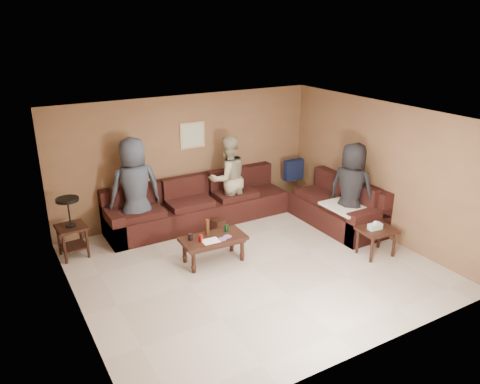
{
  "coord_description": "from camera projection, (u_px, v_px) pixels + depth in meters",
  "views": [
    {
      "loc": [
        -3.6,
        -5.83,
        3.88
      ],
      "look_at": [
        0.25,
        0.85,
        1.0
      ],
      "focal_mm": 35.0,
      "sensor_mm": 36.0,
      "label": 1
    }
  ],
  "objects": [
    {
      "name": "person_left",
      "position": [
        135.0,
        189.0,
        8.47
      ],
      "size": [
        0.97,
        0.66,
        1.92
      ],
      "primitive_type": "imported",
      "rotation": [
        0.0,
        0.0,
        3.09
      ],
      "color": "#313844",
      "rests_on": "ground"
    },
    {
      "name": "side_table_right",
      "position": [
        376.0,
        232.0,
        8.01
      ],
      "size": [
        0.64,
        0.54,
        0.64
      ],
      "rotation": [
        0.0,
        0.0,
        -0.08
      ],
      "color": "black",
      "rests_on": "ground"
    },
    {
      "name": "waste_bin",
      "position": [
        218.0,
        226.0,
        8.97
      ],
      "size": [
        0.26,
        0.26,
        0.26
      ],
      "primitive_type": "cube",
      "rotation": [
        0.0,
        0.0,
        0.26
      ],
      "color": "black",
      "rests_on": "ground"
    },
    {
      "name": "room",
      "position": [
        253.0,
        171.0,
        7.19
      ],
      "size": [
        5.6,
        5.5,
        2.5
      ],
      "color": "#BCAF9F",
      "rests_on": "ground"
    },
    {
      "name": "person_middle",
      "position": [
        228.0,
        178.0,
        9.35
      ],
      "size": [
        0.85,
        0.67,
        1.73
      ],
      "primitive_type": "imported",
      "rotation": [
        0.0,
        0.0,
        3.16
      ],
      "color": "tan",
      "rests_on": "ground"
    },
    {
      "name": "person_right",
      "position": [
        351.0,
        190.0,
        8.65
      ],
      "size": [
        0.86,
        1.02,
        1.78
      ],
      "primitive_type": "imported",
      "rotation": [
        0.0,
        0.0,
        1.97
      ],
      "color": "black",
      "rests_on": "ground"
    },
    {
      "name": "end_table_left",
      "position": [
        71.0,
        226.0,
        7.91
      ],
      "size": [
        0.5,
        0.5,
        1.08
      ],
      "rotation": [
        0.0,
        0.0,
        0.07
      ],
      "color": "black",
      "rests_on": "ground"
    },
    {
      "name": "coffee_table",
      "position": [
        213.0,
        241.0,
        7.81
      ],
      "size": [
        1.1,
        0.58,
        0.73
      ],
      "rotation": [
        0.0,
        0.0,
        -0.04
      ],
      "color": "black",
      "rests_on": "ground"
    },
    {
      "name": "wall_art",
      "position": [
        192.0,
        135.0,
        9.23
      ],
      "size": [
        0.52,
        0.04,
        0.52
      ],
      "color": "tan",
      "rests_on": "ground"
    },
    {
      "name": "sectional_sofa",
      "position": [
        248.0,
        209.0,
        9.27
      ],
      "size": [
        4.65,
        2.9,
        0.97
      ],
      "color": "black",
      "rests_on": "ground"
    }
  ]
}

